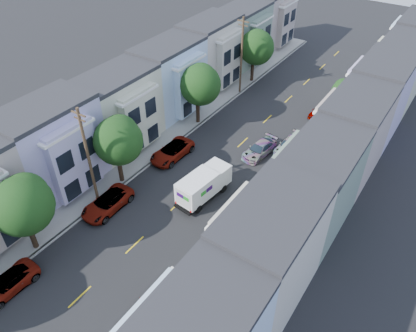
% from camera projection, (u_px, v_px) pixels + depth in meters
% --- Properties ---
extents(ground, '(160.00, 160.00, 0.00)m').
position_uv_depth(ground, '(135.00, 245.00, 33.89)').
color(ground, black).
rests_on(ground, ground).
extents(road_slab, '(12.00, 70.00, 0.02)m').
position_uv_depth(road_slab, '(229.00, 156.00, 43.64)').
color(road_slab, black).
rests_on(road_slab, ground).
extents(curb_left, '(0.30, 70.00, 0.15)m').
position_uv_depth(curb_left, '(184.00, 138.00, 46.25)').
color(curb_left, gray).
rests_on(curb_left, ground).
extents(curb_right, '(0.30, 70.00, 0.15)m').
position_uv_depth(curb_right, '(280.00, 175.00, 40.95)').
color(curb_right, gray).
rests_on(curb_right, ground).
extents(sidewalk_left, '(2.60, 70.00, 0.15)m').
position_uv_depth(sidewalk_left, '(175.00, 134.00, 46.82)').
color(sidewalk_left, gray).
rests_on(sidewalk_left, ground).
extents(sidewalk_right, '(2.60, 70.00, 0.15)m').
position_uv_depth(sidewalk_right, '(291.00, 180.00, 40.38)').
color(sidewalk_right, gray).
rests_on(sidewalk_right, ground).
extents(centerline, '(0.12, 70.00, 0.01)m').
position_uv_depth(centerline, '(229.00, 156.00, 43.65)').
color(centerline, gold).
rests_on(centerline, ground).
extents(townhouse_row_left, '(5.00, 70.00, 8.50)m').
position_uv_depth(townhouse_row_left, '(150.00, 125.00, 48.53)').
color(townhouse_row_left, gray).
rests_on(townhouse_row_left, ground).
extents(townhouse_row_right, '(5.00, 70.00, 8.50)m').
position_uv_depth(townhouse_row_right, '(328.00, 195.00, 38.76)').
color(townhouse_row_right, gray).
rests_on(townhouse_row_right, ground).
extents(tree_b, '(4.70, 4.70, 7.34)m').
position_uv_depth(tree_b, '(22.00, 206.00, 30.49)').
color(tree_b, black).
rests_on(tree_b, ground).
extents(tree_c, '(4.58, 4.58, 7.31)m').
position_uv_depth(tree_c, '(118.00, 141.00, 37.12)').
color(tree_c, black).
rests_on(tree_c, ground).
extents(tree_d, '(4.70, 4.70, 7.46)m').
position_uv_depth(tree_d, '(200.00, 85.00, 45.62)').
color(tree_d, black).
rests_on(tree_d, ground).
extents(tree_e, '(4.69, 4.69, 7.39)m').
position_uv_depth(tree_e, '(256.00, 47.00, 54.25)').
color(tree_e, black).
rests_on(tree_e, ground).
extents(tree_far_r, '(2.81, 2.81, 4.99)m').
position_uv_depth(tree_far_r, '(342.00, 92.00, 47.51)').
color(tree_far_r, black).
rests_on(tree_far_r, ground).
extents(utility_pole_near, '(1.60, 0.26, 10.00)m').
position_uv_depth(utility_pole_near, '(89.00, 159.00, 34.76)').
color(utility_pole_near, '#42301E').
rests_on(utility_pole_near, ground).
extents(utility_pole_far, '(1.60, 0.26, 10.00)m').
position_uv_depth(utility_pole_far, '(241.00, 56.00, 51.66)').
color(utility_pole_far, '#42301E').
rests_on(utility_pole_far, ground).
extents(fedex_truck, '(2.21, 5.73, 2.75)m').
position_uv_depth(fedex_truck, '(204.00, 184.00, 37.62)').
color(fedex_truck, white).
rests_on(fedex_truck, ground).
extents(lead_sedan, '(2.48, 4.79, 1.38)m').
position_uv_depth(lead_sedan, '(260.00, 149.00, 43.42)').
color(lead_sedan, black).
rests_on(lead_sedan, ground).
extents(parked_left_b, '(2.33, 4.77, 1.31)m').
position_uv_depth(parked_left_b, '(7.00, 284.00, 30.12)').
color(parked_left_b, black).
rests_on(parked_left_b, ground).
extents(parked_left_c, '(2.45, 5.22, 1.44)m').
position_uv_depth(parked_left_c, '(107.00, 203.00, 36.82)').
color(parked_left_c, '#B6B6B6').
rests_on(parked_left_c, ground).
extents(parked_left_d, '(2.63, 5.40, 1.48)m').
position_uv_depth(parked_left_d, '(172.00, 151.00, 43.01)').
color(parked_left_d, black).
rests_on(parked_left_d, ground).
extents(parked_right_b, '(1.57, 3.89, 1.25)m').
position_uv_depth(parked_right_b, '(152.00, 300.00, 29.07)').
color(parked_right_b, silver).
rests_on(parked_right_b, ground).
extents(parked_right_c, '(2.14, 4.53, 1.33)m').
position_uv_depth(parked_right_c, '(289.00, 145.00, 44.06)').
color(parked_right_c, black).
rests_on(parked_right_c, ground).
extents(parked_right_d, '(1.81, 4.16, 1.32)m').
position_uv_depth(parked_right_d, '(320.00, 111.00, 49.73)').
color(parked_right_d, black).
rests_on(parked_right_d, ground).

